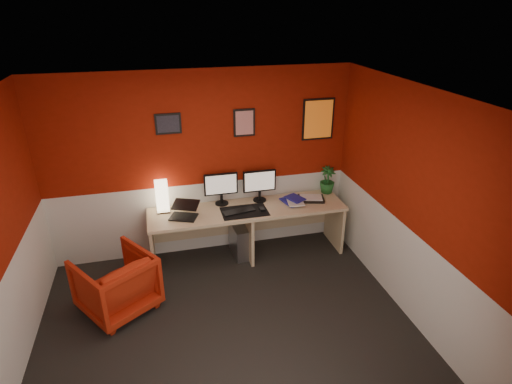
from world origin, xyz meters
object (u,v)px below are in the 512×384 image
shoji_lamp (162,197)px  potted_plant (327,180)px  monitor_left (221,184)px  laptop (183,210)px  desk (248,232)px  armchair (116,283)px  monitor_right (260,181)px  zen_tray (311,199)px  pc_tower (240,240)px

shoji_lamp → potted_plant: size_ratio=1.04×
monitor_left → potted_plant: monitor_left is taller
shoji_lamp → laptop: size_ratio=1.21×
desk → armchair: desk is taller
shoji_lamp → laptop: 0.35m
desk → armchair: 1.83m
monitor_left → armchair: size_ratio=0.76×
laptop → potted_plant: bearing=30.7°
monitor_left → monitor_right: (0.52, -0.02, 0.00)m
monitor_right → armchair: bearing=-154.4°
monitor_left → armchair: bearing=-145.9°
laptop → potted_plant: (2.06, 0.28, 0.08)m
laptop → zen_tray: 1.76m
desk → zen_tray: size_ratio=7.43×
desk → armchair: (-1.68, -0.71, -0.02)m
desk → potted_plant: size_ratio=6.78×
zen_tray → armchair: zen_tray is taller
monitor_left → zen_tray: size_ratio=1.66×
desk → zen_tray: (0.91, 0.04, 0.38)m
desk → potted_plant: bearing=10.3°
desk → monitor_left: bearing=144.7°
desk → zen_tray: bearing=2.7°
laptop → potted_plant: potted_plant is taller
monitor_left → armchair: (-1.38, -0.93, -0.67)m
monitor_left → shoji_lamp: bearing=-177.8°
monitor_right → armchair: monitor_right is taller
desk → armchair: size_ratio=3.42×
pc_tower → potted_plant: bearing=2.6°
laptop → armchair: laptop is taller
pc_tower → armchair: bearing=-158.6°
laptop → monitor_left: bearing=50.0°
shoji_lamp → zen_tray: (1.99, -0.14, -0.18)m
monitor_right → armchair: (-1.90, -0.91, -0.67)m
monitor_left → armchair: 1.79m
monitor_left → monitor_right: size_ratio=1.00×
shoji_lamp → zen_tray: shoji_lamp is taller
laptop → armchair: bearing=-118.8°
laptop → monitor_left: (0.54, 0.27, 0.18)m
potted_plant → pc_tower: bearing=-172.9°
shoji_lamp → laptop: bearing=-45.7°
zen_tray → potted_plant: (0.30, 0.18, 0.18)m
monitor_right → potted_plant: monitor_right is taller
monitor_left → laptop: bearing=-153.0°
desk → monitor_left: monitor_left is taller
monitor_right → zen_tray: bearing=-12.4°
laptop → monitor_right: bearing=36.4°
desk → shoji_lamp: size_ratio=6.50×
shoji_lamp → pc_tower: size_ratio=0.89×
shoji_lamp → laptop: shoji_lamp is taller
armchair → monitor_right: bearing=171.4°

